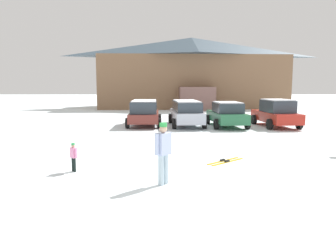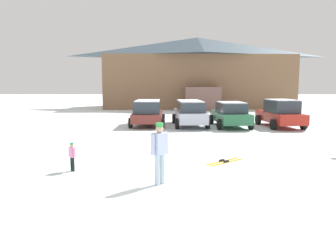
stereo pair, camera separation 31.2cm
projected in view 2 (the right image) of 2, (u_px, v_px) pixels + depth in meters
ground at (201, 215)px, 6.72m from camera, size 160.00×160.00×0.00m
ski_lodge at (197, 72)px, 37.79m from camera, size 21.59×10.32×7.97m
parked_maroon_van at (148, 112)px, 21.22m from camera, size 2.22×4.27×1.65m
parked_silver_wagon at (190, 112)px, 21.07m from camera, size 2.27×4.88×1.64m
parked_green_coupe at (230, 114)px, 20.57m from camera, size 2.31×4.37×1.58m
parked_red_sedan at (280, 113)px, 20.48m from camera, size 2.32×4.39×1.74m
skier_adult_in_blue_parka at (160, 150)px, 8.68m from camera, size 0.45×0.49×1.67m
skier_child_in_pink_snowsuit at (72, 155)px, 10.09m from camera, size 0.25×0.25×0.89m
pair_of_skis at (225, 162)px, 11.31m from camera, size 1.42×1.28×0.08m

